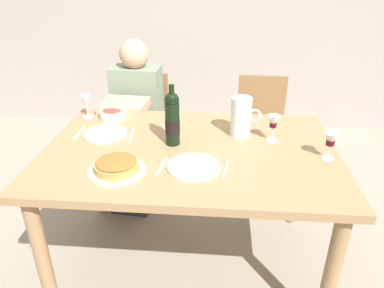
{
  "coord_description": "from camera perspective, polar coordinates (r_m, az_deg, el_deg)",
  "views": [
    {
      "loc": [
        0.14,
        -1.63,
        1.61
      ],
      "look_at": [
        0.01,
        0.0,
        0.78
      ],
      "focal_mm": 33.52,
      "sensor_mm": 36.0,
      "label": 1
    }
  ],
  "objects": [
    {
      "name": "chair_left",
      "position": [
        2.83,
        -7.73,
        3.31
      ],
      "size": [
        0.43,
        0.43,
        0.87
      ],
      "rotation": [
        0.0,
        0.0,
        3.07
      ],
      "color": "olive",
      "rests_on": "ground"
    },
    {
      "name": "knife_left_setting",
      "position": [
        2.01,
        -9.56,
        1.42
      ],
      "size": [
        0.03,
        0.18,
        0.0
      ],
      "primitive_type": "cube",
      "rotation": [
        0.0,
        0.0,
        1.67
      ],
      "color": "silver",
      "rests_on": "dining_table"
    },
    {
      "name": "spoon_right_setting",
      "position": [
        1.69,
        -4.84,
        -3.46
      ],
      "size": [
        0.03,
        0.16,
        0.0
      ],
      "primitive_type": "cube",
      "rotation": [
        0.0,
        0.0,
        1.45
      ],
      "color": "silver",
      "rests_on": "dining_table"
    },
    {
      "name": "knife_right_setting",
      "position": [
        1.67,
        5.4,
        -3.88
      ],
      "size": [
        0.04,
        0.18,
        0.0
      ],
      "primitive_type": "cube",
      "rotation": [
        0.0,
        0.0,
        1.42
      ],
      "color": "silver",
      "rests_on": "dining_table"
    },
    {
      "name": "salad_bowl",
      "position": [
        2.26,
        -12.54,
        4.82
      ],
      "size": [
        0.16,
        0.16,
        0.06
      ],
      "color": "white",
      "rests_on": "dining_table"
    },
    {
      "name": "ground_plane",
      "position": [
        2.3,
        -0.26,
        -17.73
      ],
      "size": [
        8.0,
        8.0,
        0.0
      ],
      "primitive_type": "plane",
      "color": "gray"
    },
    {
      "name": "wine_bottle",
      "position": [
        1.84,
        -3.15,
        4.02
      ],
      "size": [
        0.08,
        0.08,
        0.32
      ],
      "color": "black",
      "rests_on": "dining_table"
    },
    {
      "name": "dinner_plate_right_setting",
      "position": [
        1.67,
        0.25,
        -3.58
      ],
      "size": [
        0.25,
        0.25,
        0.01
      ],
      "primitive_type": "cylinder",
      "color": "white",
      "rests_on": "dining_table"
    },
    {
      "name": "wine_glass_right_diner",
      "position": [
        1.83,
        21.2,
        0.53
      ],
      "size": [
        0.07,
        0.07,
        0.14
      ],
      "color": "silver",
      "rests_on": "dining_table"
    },
    {
      "name": "water_pitcher",
      "position": [
        1.97,
        7.78,
        3.96
      ],
      "size": [
        0.17,
        0.11,
        0.22
      ],
      "color": "silver",
      "rests_on": "dining_table"
    },
    {
      "name": "fork_left_setting",
      "position": [
        2.1,
        -17.53,
        1.66
      ],
      "size": [
        0.02,
        0.16,
        0.0
      ],
      "primitive_type": "cube",
      "rotation": [
        0.0,
        0.0,
        1.59
      ],
      "color": "silver",
      "rests_on": "dining_table"
    },
    {
      "name": "diner_left",
      "position": [
        2.57,
        -9.24,
        3.67
      ],
      "size": [
        0.35,
        0.52,
        1.16
      ],
      "rotation": [
        0.0,
        0.0,
        3.07
      ],
      "color": "gray",
      "rests_on": "ground"
    },
    {
      "name": "dining_table",
      "position": [
        1.89,
        -0.31,
        -3.14
      ],
      "size": [
        1.5,
        1.0,
        0.76
      ],
      "color": "#9E7A51",
      "rests_on": "ground"
    },
    {
      "name": "chair_right",
      "position": [
        2.78,
        10.72,
        2.62
      ],
      "size": [
        0.42,
        0.42,
        0.87
      ],
      "rotation": [
        0.0,
        0.0,
        3.09
      ],
      "color": "olive",
      "rests_on": "ground"
    },
    {
      "name": "baked_tart",
      "position": [
        1.67,
        -11.91,
        -3.46
      ],
      "size": [
        0.26,
        0.26,
        0.06
      ],
      "color": "white",
      "rests_on": "dining_table"
    },
    {
      "name": "wine_glass_left_diner",
      "position": [
        2.28,
        -16.49,
        6.46
      ],
      "size": [
        0.06,
        0.06,
        0.15
      ],
      "color": "silver",
      "rests_on": "dining_table"
    },
    {
      "name": "dinner_plate_left_setting",
      "position": [
        2.05,
        -13.64,
        1.64
      ],
      "size": [
        0.24,
        0.24,
        0.01
      ],
      "primitive_type": "cylinder",
      "color": "silver",
      "rests_on": "dining_table"
    },
    {
      "name": "wine_glass_centre",
      "position": [
        1.93,
        12.82,
        3.31
      ],
      "size": [
        0.07,
        0.07,
        0.15
      ],
      "color": "silver",
      "rests_on": "dining_table"
    }
  ]
}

